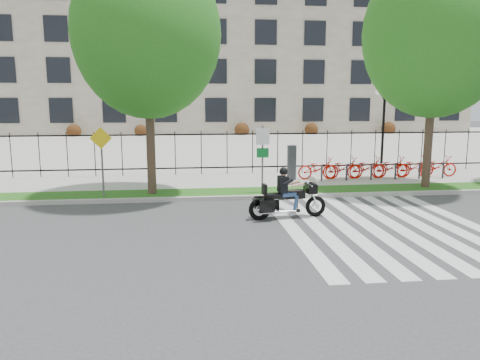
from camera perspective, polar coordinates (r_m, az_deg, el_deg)
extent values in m
plane|color=#39393C|center=(12.95, -3.07, -6.38)|extent=(120.00, 120.00, 0.00)
cube|color=#A9A79F|center=(16.90, -4.01, -2.26)|extent=(60.00, 0.20, 0.15)
cube|color=#205314|center=(17.73, -4.15, -1.69)|extent=(60.00, 1.50, 0.15)
cube|color=#B0ACA4|center=(20.19, -4.50, -0.27)|extent=(60.00, 3.50, 0.15)
cube|color=#B0ACA4|center=(37.59, -5.65, 4.38)|extent=(80.00, 34.00, 0.10)
cube|color=gray|center=(57.77, -6.30, 16.17)|extent=(60.00, 20.00, 20.00)
cylinder|color=black|center=(26.74, 17.05, 5.97)|extent=(0.14, 0.14, 4.00)
cylinder|color=black|center=(26.69, 17.26, 10.04)|extent=(0.06, 0.70, 0.70)
sphere|color=white|center=(26.56, 16.57, 10.30)|extent=(0.36, 0.36, 0.36)
sphere|color=white|center=(26.84, 17.96, 10.22)|extent=(0.36, 0.36, 0.36)
cylinder|color=#3C2A21|center=(17.45, -10.86, 5.17)|extent=(0.32, 0.32, 4.18)
ellipsoid|color=#145513|center=(17.55, -11.26, 17.18)|extent=(5.24, 5.24, 6.03)
cylinder|color=#3C2A21|center=(19.87, 22.02, 5.25)|extent=(0.32, 0.32, 4.23)
ellipsoid|color=#145513|center=(19.97, 22.75, 16.04)|extent=(5.48, 5.48, 6.30)
cube|color=#2D2D33|center=(20.33, 6.32, 2.12)|extent=(0.35, 0.25, 1.50)
imported|color=#C90B00|center=(20.67, 9.54, 1.41)|extent=(1.82, 0.63, 0.96)
cylinder|color=#2D2D33|center=(20.22, 9.93, 0.85)|extent=(0.08, 0.08, 0.70)
imported|color=#C90B00|center=(21.01, 12.42, 1.45)|extent=(1.82, 0.63, 0.96)
cylinder|color=#2D2D33|center=(20.56, 12.87, 0.90)|extent=(0.08, 0.08, 0.70)
imported|color=#C90B00|center=(21.40, 15.21, 1.49)|extent=(1.82, 0.63, 0.96)
cylinder|color=#2D2D33|center=(20.96, 15.70, 0.94)|extent=(0.08, 0.08, 0.70)
imported|color=#C90B00|center=(21.83, 17.89, 1.52)|extent=(1.82, 0.63, 0.96)
cylinder|color=#2D2D33|center=(21.40, 18.42, 0.98)|extent=(0.08, 0.08, 0.70)
imported|color=#C90B00|center=(22.31, 20.45, 1.54)|extent=(1.82, 0.63, 0.96)
cylinder|color=#2D2D33|center=(21.89, 21.03, 1.02)|extent=(0.08, 0.08, 0.70)
imported|color=#C90B00|center=(22.84, 22.91, 1.56)|extent=(1.82, 0.63, 0.96)
cylinder|color=#2D2D33|center=(22.43, 23.51, 1.05)|extent=(0.08, 0.08, 0.70)
cylinder|color=#59595B|center=(17.39, 2.75, 2.53)|extent=(0.07, 0.07, 2.50)
cube|color=white|center=(17.27, 2.80, 5.31)|extent=(0.50, 0.03, 0.60)
cube|color=#0C6626|center=(17.33, 2.78, 3.33)|extent=(0.45, 0.03, 0.35)
cylinder|color=#59595B|center=(17.40, -16.45, 1.97)|extent=(0.07, 0.07, 2.40)
cube|color=yellow|center=(17.27, -16.61, 4.91)|extent=(0.78, 0.03, 0.78)
torus|color=black|center=(14.76, 9.19, -3.17)|extent=(0.66, 0.19, 0.65)
torus|color=black|center=(14.19, 2.42, -3.58)|extent=(0.70, 0.22, 0.69)
cube|color=black|center=(14.57, 8.56, -1.00)|extent=(0.34, 0.55, 0.28)
cube|color=#26262B|center=(14.55, 8.83, -0.15)|extent=(0.19, 0.49, 0.29)
cube|color=silver|center=(14.41, 5.70, -2.99)|extent=(0.60, 0.38, 0.38)
cube|color=black|center=(14.43, 6.79, -1.71)|extent=(0.55, 0.38, 0.25)
cube|color=black|center=(14.24, 4.46, -1.91)|extent=(0.70, 0.41, 0.13)
cube|color=black|center=(14.09, 3.00, -1.15)|extent=(0.13, 0.33, 0.32)
cube|color=black|center=(13.92, 3.30, -3.21)|extent=(0.49, 0.20, 0.38)
cube|color=black|center=(14.46, 2.67, -2.71)|extent=(0.49, 0.20, 0.38)
cube|color=black|center=(14.24, 5.20, -0.53)|extent=(0.27, 0.40, 0.49)
sphere|color=tan|center=(14.18, 5.34, 0.91)|extent=(0.22, 0.22, 0.22)
sphere|color=black|center=(14.18, 5.34, 1.06)|extent=(0.26, 0.26, 0.26)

